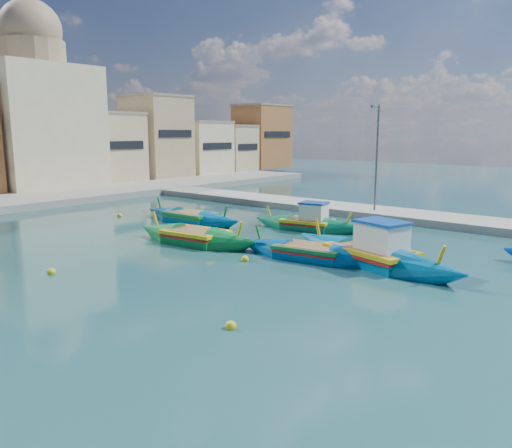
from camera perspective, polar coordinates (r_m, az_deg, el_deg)
ground at (r=19.71m, az=6.04°, el=-7.69°), size 160.00×160.00×0.00m
east_quay at (r=35.67m, az=22.36°, el=0.21°), size 4.00×70.00×0.50m
north_townhouses at (r=54.48m, az=-26.35°, el=8.24°), size 83.20×7.87×10.19m
church_block at (r=56.52m, az=-23.78°, el=11.95°), size 10.00×10.00×19.10m
quay_street_lamp at (r=36.93m, az=13.58°, el=7.43°), size 1.18×0.16×8.00m
luzzu_turquoise_cabin at (r=24.03m, az=13.09°, el=-3.58°), size 4.82×10.57×3.32m
luzzu_blue_cabin at (r=31.84m, az=5.92°, el=-0.05°), size 3.29×7.92×2.73m
luzzu_cyan_mid at (r=34.37m, az=-7.46°, el=0.60°), size 2.36×8.93×2.62m
luzzu_green at (r=27.94m, az=-6.95°, el=-1.65°), size 3.12×8.68×2.68m
luzzu_blue_south at (r=24.56m, az=6.21°, el=-3.42°), size 3.10×8.47×2.39m
mooring_buoys at (r=25.15m, az=5.01°, el=-3.47°), size 22.11×27.59×0.36m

